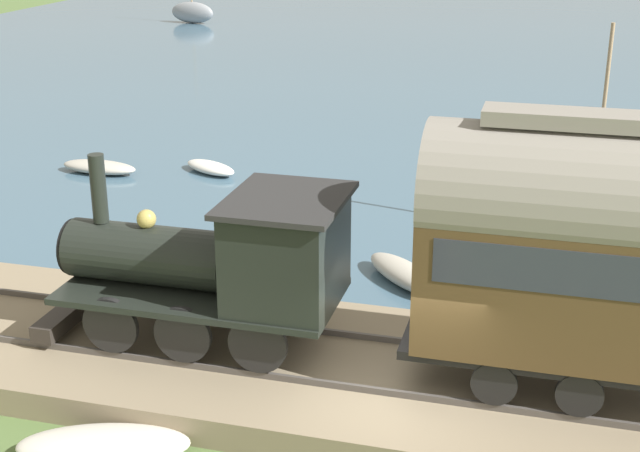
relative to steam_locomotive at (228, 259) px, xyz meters
name	(u,v)px	position (x,y,z in m)	size (l,w,h in m)	color
ground_plane	(406,421)	(-0.81, -3.49, -2.34)	(200.00, 200.00, 0.00)	#516B38
harbor_water	(528,43)	(42.78, -3.49, -2.33)	(80.00, 80.00, 0.01)	#426075
rail_embankment	(414,384)	(0.00, -3.49, -2.07)	(4.97, 56.00, 0.66)	#84755B
steam_locomotive	(228,259)	(0.00, 0.00, 0.00)	(2.50, 5.72, 3.46)	black
sailboat_navy	(591,222)	(8.92, -6.66, -1.82)	(2.50, 5.43, 5.65)	#192347
sailboat_gray	(192,12)	(45.98, 20.08, -1.56)	(1.58, 3.50, 5.49)	gray
rowboat_far_out	(405,274)	(4.95, -2.44, -2.09)	(2.51, 2.46, 0.48)	#B7B2A3
rowboat_near_shore	(99,167)	(11.08, 8.73, -2.12)	(1.10, 2.67, 0.41)	#B7B2A3
rowboat_off_pier	(537,304)	(4.06, -5.50, -2.09)	(2.14, 2.29, 0.47)	#B7B2A3
rowboat_mid_harbor	(211,168)	(12.05, 5.23, -2.15)	(1.72, 2.27, 0.36)	silver
beached_dinghy	(103,445)	(-3.12, 1.04, -2.12)	(1.88, 3.00, 0.44)	beige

